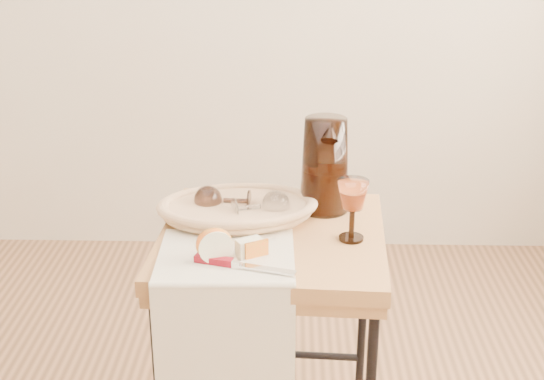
# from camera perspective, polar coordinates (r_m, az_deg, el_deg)

# --- Properties ---
(side_table) EXTENTS (0.58, 0.58, 0.69)m
(side_table) POSITION_cam_1_polar(r_m,az_deg,el_deg) (2.00, 0.02, -12.29)
(side_table) COLOR brown
(side_table) RESTS_ON floor
(tea_towel) EXTENTS (0.32, 0.29, 0.01)m
(tea_towel) POSITION_cam_1_polar(r_m,az_deg,el_deg) (1.71, -3.51, -5.02)
(tea_towel) COLOR white
(tea_towel) RESTS_ON side_table
(bread_basket) EXTENTS (0.39, 0.29, 0.05)m
(bread_basket) POSITION_cam_1_polar(r_m,az_deg,el_deg) (1.89, -2.62, -1.63)
(bread_basket) COLOR #A07C5E
(bread_basket) RESTS_ON side_table
(goblet_lying_a) EXTENTS (0.12, 0.08, 0.07)m
(goblet_lying_a) POSITION_cam_1_polar(r_m,az_deg,el_deg) (1.90, -3.56, -0.78)
(goblet_lying_a) COLOR brown
(goblet_lying_a) RESTS_ON bread_basket
(goblet_lying_b) EXTENTS (0.13, 0.10, 0.07)m
(goblet_lying_b) POSITION_cam_1_polar(r_m,az_deg,el_deg) (1.86, -1.04, -1.25)
(goblet_lying_b) COLOR white
(goblet_lying_b) RESTS_ON bread_basket
(pitcher) EXTENTS (0.21, 0.27, 0.29)m
(pitcher) POSITION_cam_1_polar(r_m,az_deg,el_deg) (1.92, 4.05, 1.93)
(pitcher) COLOR black
(pitcher) RESTS_ON side_table
(wine_goblet) EXTENTS (0.09, 0.09, 0.15)m
(wine_goblet) POSITION_cam_1_polar(r_m,az_deg,el_deg) (1.77, 6.14, -1.53)
(wine_goblet) COLOR white
(wine_goblet) RESTS_ON side_table
(apple_half) EXTENTS (0.09, 0.07, 0.08)m
(apple_half) POSITION_cam_1_polar(r_m,az_deg,el_deg) (1.68, -4.44, -4.11)
(apple_half) COLOR red
(apple_half) RESTS_ON tea_towel
(apple_wedge) EXTENTS (0.07, 0.06, 0.04)m
(apple_wedge) POSITION_cam_1_polar(r_m,az_deg,el_deg) (1.70, -1.75, -4.35)
(apple_wedge) COLOR #EBE8BF
(apple_wedge) RESTS_ON tea_towel
(table_knife) EXTENTS (0.23, 0.09, 0.02)m
(table_knife) POSITION_cam_1_polar(r_m,az_deg,el_deg) (1.65, -2.42, -5.63)
(table_knife) COLOR silver
(table_knife) RESTS_ON tea_towel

